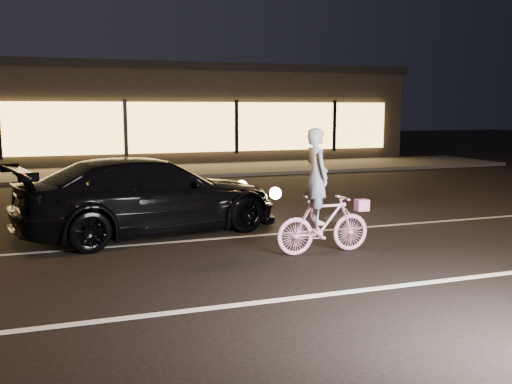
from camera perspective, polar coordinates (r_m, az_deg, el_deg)
name	(u,v)px	position (r m, az deg, el deg)	size (l,w,h in m)	color
ground	(245,268)	(8.51, -1.12, -7.62)	(90.00, 90.00, 0.00)	black
lane_stripe_near	(283,300)	(7.16, 2.68, -10.69)	(60.00, 0.12, 0.01)	silver
lane_stripe_far	(210,239)	(10.37, -4.58, -4.71)	(60.00, 0.10, 0.01)	gray
sidewalk	(133,172)	(21.06, -12.23, 1.92)	(30.00, 4.00, 0.12)	#383533
storefront	(115,113)	(26.87, -13.97, 7.67)	(25.40, 8.42, 4.20)	black
cyclist	(322,210)	(9.26, 6.59, -1.77)	(1.62, 0.56, 2.04)	#FF4595
sedan	(151,196)	(10.88, -10.46, -0.36)	(5.30, 3.09, 1.44)	black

